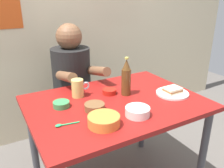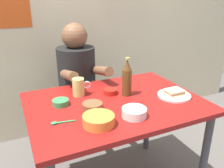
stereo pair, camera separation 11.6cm
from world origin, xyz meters
The scene contains 14 objects.
wall_back centered at (0.00, 1.05, 1.30)m, with size 4.40×0.09×2.60m.
dining_table centered at (0.00, 0.00, 0.65)m, with size 1.10×0.80×0.74m.
stool centered at (-0.07, 0.63, 0.35)m, with size 0.34×0.34×0.45m.
person_seated centered at (-0.07, 0.62, 0.77)m, with size 0.33×0.56×0.72m.
plate_orange centered at (0.39, -0.10, 0.75)m, with size 0.22×0.22×0.01m, color silver.
sandwich centered at (0.39, -0.10, 0.77)m, with size 0.11×0.09×0.04m.
beer_mug centered at (-0.18, 0.19, 0.80)m, with size 0.13×0.08×0.12m.
beer_bottle centered at (0.11, 0.06, 0.86)m, with size 0.06×0.06×0.26m.
sambal_bowl_red centered at (0.02, 0.12, 0.76)m, with size 0.10×0.10×0.03m.
soup_bowl_orange centered at (-0.20, -0.22, 0.77)m, with size 0.17×0.17×0.05m.
dip_bowl_green centered at (-0.33, 0.09, 0.76)m, with size 0.10×0.10×0.03m.
condiment_bowl_brown centered at (-0.17, -0.05, 0.76)m, with size 0.12×0.12×0.04m.
rice_bowl_white centered at (0.01, -0.22, 0.77)m, with size 0.14×0.14×0.05m.
spoon centered at (-0.39, -0.12, 0.75)m, with size 0.13×0.03×0.01m.
Camera 2 is at (-0.58, -1.22, 1.38)m, focal length 37.33 mm.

